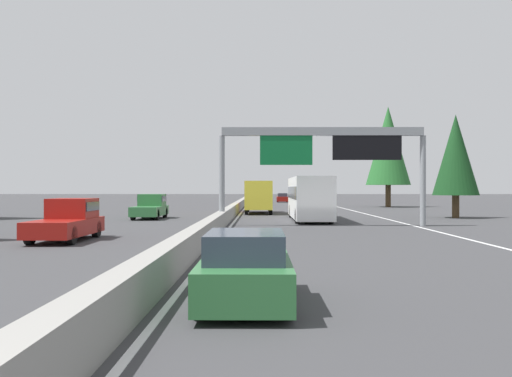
{
  "coord_description": "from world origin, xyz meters",
  "views": [
    {
      "loc": [
        -1.64,
        -2.1,
        2.35
      ],
      "look_at": [
        59.96,
        -1.59,
        2.27
      ],
      "focal_mm": 41.44,
      "sensor_mm": 36.0,
      "label": 1
    }
  ],
  "objects": [
    {
      "name": "ground_plane",
      "position": [
        60.0,
        0.0,
        0.0
      ],
      "size": [
        320.0,
        320.0,
        0.0
      ],
      "primitive_type": "plane",
      "color": "#38383A"
    },
    {
      "name": "median_barrier",
      "position": [
        80.0,
        0.3,
        0.45
      ],
      "size": [
        180.0,
        0.56,
        0.9
      ],
      "primitive_type": "cube",
      "color": "gray",
      "rests_on": "ground"
    },
    {
      "name": "shoulder_stripe_right",
      "position": [
        70.0,
        -11.52,
        0.01
      ],
      "size": [
        160.0,
        0.16,
        0.01
      ],
      "primitive_type": "cube",
      "color": "silver",
      "rests_on": "ground"
    },
    {
      "name": "shoulder_stripe_median",
      "position": [
        70.0,
        -0.25,
        0.01
      ],
      "size": [
        160.0,
        0.16,
        0.01
      ],
      "primitive_type": "cube",
      "color": "silver",
      "rests_on": "ground"
    },
    {
      "name": "sign_gantry_overhead",
      "position": [
        34.49,
        -6.04,
        4.81
      ],
      "size": [
        0.5,
        12.68,
        6.05
      ],
      "color": "gray",
      "rests_on": "ground"
    },
    {
      "name": "sedan_mid_center",
      "position": [
        10.28,
        -1.79,
        0.68
      ],
      "size": [
        4.4,
        1.8,
        1.47
      ],
      "color": "#2D6B38",
      "rests_on": "ground"
    },
    {
      "name": "bus_far_right",
      "position": [
        41.13,
        -5.6,
        1.72
      ],
      "size": [
        11.5,
        2.55,
        3.1
      ],
      "color": "white",
      "rests_on": "ground"
    },
    {
      "name": "box_truck_distant_a",
      "position": [
        52.36,
        -1.9,
        1.61
      ],
      "size": [
        8.5,
        2.4,
        2.95
      ],
      "color": "gold",
      "rests_on": "ground"
    },
    {
      "name": "sedan_mid_right",
      "position": [
        94.82,
        -5.61,
        0.68
      ],
      "size": [
        4.4,
        1.8,
        1.47
      ],
      "color": "maroon",
      "rests_on": "ground"
    },
    {
      "name": "pickup_far_center",
      "position": [
        88.56,
        -9.15,
        0.91
      ],
      "size": [
        5.6,
        2.0,
        1.86
      ],
      "color": "#AD931E",
      "rests_on": "ground"
    },
    {
      "name": "oncoming_near",
      "position": [
        43.29,
        6.32,
        0.91
      ],
      "size": [
        5.6,
        2.0,
        1.86
      ],
      "rotation": [
        0.0,
        0.0,
        3.14
      ],
      "color": "#2D6B38",
      "rests_on": "ground"
    },
    {
      "name": "oncoming_far",
      "position": [
        24.78,
        6.57,
        0.91
      ],
      "size": [
        5.6,
        2.0,
        1.86
      ],
      "rotation": [
        0.0,
        0.0,
        3.14
      ],
      "color": "maroon",
      "rests_on": "ground"
    },
    {
      "name": "conifer_right_near",
      "position": [
        44.4,
        -17.27,
        4.89
      ],
      "size": [
        3.55,
        3.55,
        8.07
      ],
      "color": "#4C3823",
      "rests_on": "ground"
    },
    {
      "name": "conifer_right_mid",
      "position": [
        70.6,
        -17.67,
        7.47
      ],
      "size": [
        5.41,
        5.41,
        12.29
      ],
      "color": "#4C3823",
      "rests_on": "ground"
    }
  ]
}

